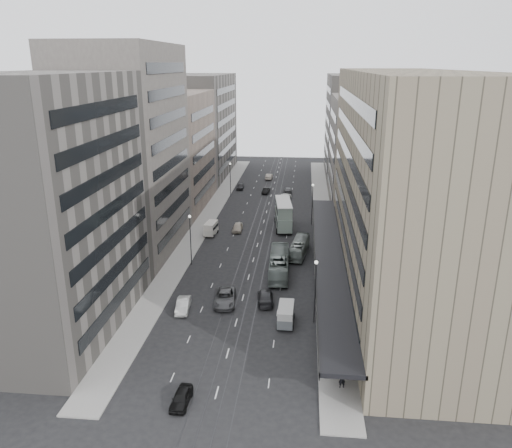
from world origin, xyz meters
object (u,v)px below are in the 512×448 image
at_px(panel_van, 211,228).
at_px(sedan_2, 225,298).
at_px(double_decker, 283,214).
at_px(sedan_1, 183,305).
at_px(sedan_0, 181,398).
at_px(vw_microbus, 286,314).
at_px(bus_far, 299,247).
at_px(bus_near, 279,264).
at_px(pedestrian, 342,379).

xyz_separation_m(panel_van, sedan_2, (7.01, -27.50, -0.56)).
distance_m(double_decker, sedan_1, 37.46).
bearing_deg(sedan_2, panel_van, 98.83).
relative_size(panel_van, sedan_1, 0.91).
height_order(sedan_0, sedan_1, sedan_1).
xyz_separation_m(double_decker, sedan_1, (-11.46, -35.60, -2.19)).
bearing_deg(vw_microbus, double_decker, 94.30).
relative_size(bus_far, double_decker, 0.94).
xyz_separation_m(bus_near, vw_microbus, (1.67, -15.35, -0.33)).
xyz_separation_m(bus_far, double_decker, (-3.34, 14.09, 1.60)).
xyz_separation_m(bus_near, panel_van, (-13.72, 16.86, -0.28)).
relative_size(sedan_0, pedestrian, 2.09).
distance_m(double_decker, panel_van, 14.52).
bearing_deg(bus_far, sedan_1, 63.24).
bearing_deg(pedestrian, double_decker, -95.73).
relative_size(bus_near, bus_far, 1.25).
bearing_deg(panel_van, bus_near, -45.23).
height_order(bus_near, double_decker, double_decker).
bearing_deg(sedan_0, pedestrian, 16.06).
height_order(sedan_1, pedestrian, pedestrian).
distance_m(bus_near, sedan_2, 12.61).
distance_m(sedan_1, sedan_2, 5.74).
bearing_deg(bus_far, bus_near, 78.26).
height_order(bus_near, panel_van, bus_near).
bearing_deg(double_decker, pedestrian, -87.11).
bearing_deg(panel_van, vw_microbus, -58.83).
bearing_deg(pedestrian, sedan_1, -51.69).
distance_m(bus_near, bus_far, 8.84).
relative_size(bus_near, sedan_0, 3.03).
distance_m(panel_van, sedan_1, 30.12).
relative_size(bus_near, pedestrian, 6.34).
xyz_separation_m(sedan_1, pedestrian, (19.60, -14.64, 0.34)).
bearing_deg(panel_van, double_decker, 28.23).
bearing_deg(sedan_0, vw_microbus, 62.48).
bearing_deg(bus_near, panel_van, -52.39).
height_order(sedan_0, pedestrian, pedestrian).
height_order(bus_near, vw_microbus, bus_near).
relative_size(bus_near, panel_van, 2.89).
bearing_deg(bus_far, double_decker, -68.89).
bearing_deg(bus_near, vw_microbus, 94.68).
bearing_deg(sedan_0, sedan_1, 105.04).
bearing_deg(vw_microbus, sedan_0, -118.30).
height_order(vw_microbus, panel_van, panel_van).
height_order(panel_van, sedan_2, panel_van).
xyz_separation_m(bus_far, sedan_0, (-10.51, -39.99, -0.66)).
bearing_deg(sedan_0, panel_van, 99.20).
distance_m(bus_near, pedestrian, 28.89).
xyz_separation_m(sedan_2, pedestrian, (14.46, -17.19, 0.26)).
xyz_separation_m(double_decker, panel_van, (-13.32, -5.55, -1.55)).
xyz_separation_m(bus_far, vw_microbus, (-1.28, -23.67, 0.01)).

